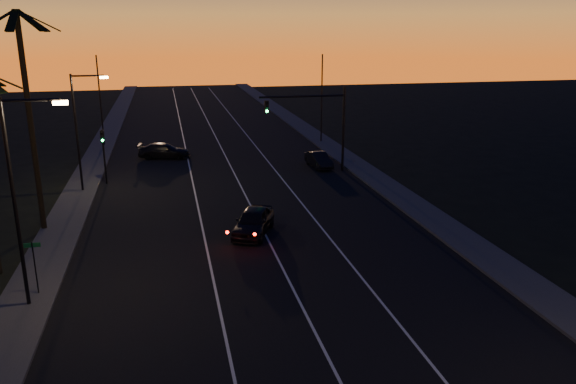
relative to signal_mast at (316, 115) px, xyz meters
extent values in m
cube|color=black|center=(-7.14, -9.99, -4.78)|extent=(20.00, 170.00, 0.01)
cube|color=#31312F|center=(-18.34, -9.99, -4.70)|extent=(2.40, 170.00, 0.16)
cube|color=#31312F|center=(4.06, -9.99, -4.70)|extent=(2.40, 170.00, 0.16)
cube|color=silver|center=(-10.14, -9.99, -4.76)|extent=(0.12, 160.00, 0.01)
cube|color=silver|center=(-6.64, -9.99, -4.76)|extent=(0.12, 160.00, 0.01)
cube|color=silver|center=(-3.14, -9.99, -4.76)|extent=(0.12, 160.00, 0.01)
cylinder|color=black|center=(-19.34, -9.99, 1.47)|extent=(0.32, 0.32, 12.50)
cube|color=black|center=(-18.31, -9.73, 7.15)|extent=(2.18, 0.92, 1.18)
cube|color=black|center=(-18.90, -9.03, 7.15)|extent=(1.25, 2.12, 1.18)
cube|color=black|center=(-19.82, -9.05, 7.15)|extent=(1.34, 2.09, 1.18)
cube|color=black|center=(-19.31, -11.05, 7.15)|extent=(0.45, 2.16, 1.18)
cube|color=black|center=(-18.49, -10.63, 7.15)|extent=(1.95, 1.61, 1.18)
cylinder|color=black|center=(-18.14, -19.99, -0.28)|extent=(0.16, 0.16, 9.00)
cylinder|color=black|center=(-17.04, -19.99, 4.07)|extent=(2.20, 0.12, 0.12)
cube|color=#E8A75D|center=(-15.94, -19.99, 3.94)|extent=(0.55, 0.26, 0.16)
cylinder|color=black|center=(-18.14, -1.99, -0.53)|extent=(0.16, 0.16, 8.50)
cylinder|color=black|center=(-17.04, -1.99, 3.57)|extent=(2.20, 0.12, 0.12)
cube|color=#E8A75D|center=(-15.94, -1.99, 3.44)|extent=(0.55, 0.26, 0.16)
cylinder|color=black|center=(-17.94, -18.99, -3.48)|extent=(0.06, 0.06, 2.60)
cube|color=#0D4F24|center=(-17.94, -18.99, -2.33)|extent=(0.70, 0.03, 0.20)
cylinder|color=black|center=(2.36, 0.01, -1.28)|extent=(0.20, 0.20, 7.00)
cylinder|color=black|center=(-1.14, 0.01, 1.52)|extent=(7.00, 0.16, 0.16)
cube|color=black|center=(-4.04, 0.01, 0.77)|extent=(0.32, 0.28, 1.00)
sphere|color=black|center=(-4.04, -0.16, 1.09)|extent=(0.20, 0.20, 0.20)
sphere|color=black|center=(-4.04, -0.16, 0.77)|extent=(0.20, 0.20, 0.20)
sphere|color=#14FF59|center=(-4.04, -0.16, 0.45)|extent=(0.20, 0.20, 0.20)
cylinder|color=black|center=(-16.64, 0.01, -2.68)|extent=(0.14, 0.14, 4.20)
cube|color=black|center=(-16.64, 0.01, -1.08)|extent=(0.28, 0.25, 0.90)
sphere|color=black|center=(-16.64, -0.14, -0.80)|extent=(0.18, 0.18, 0.18)
sphere|color=black|center=(-16.64, -0.14, -1.08)|extent=(0.18, 0.18, 0.18)
sphere|color=#14FF59|center=(-16.64, -0.14, -1.36)|extent=(0.18, 0.18, 0.18)
cylinder|color=black|center=(-18.14, 15.01, -0.28)|extent=(0.14, 0.14, 9.00)
cylinder|color=black|center=(3.86, 12.01, -0.28)|extent=(0.14, 0.14, 9.00)
imported|color=black|center=(-7.28, -13.25, -4.01)|extent=(3.41, 4.80, 1.52)
sphere|color=#FF0F05|center=(-9.03, -15.39, -3.77)|extent=(0.18, 0.18, 0.18)
sphere|color=#FF0F05|center=(-7.63, -15.99, -3.77)|extent=(0.18, 0.18, 0.18)
imported|color=black|center=(0.76, 1.64, -4.13)|extent=(1.69, 3.97, 1.27)
imported|color=black|center=(-12.20, 7.99, -4.09)|extent=(4.99, 2.81, 1.37)
camera|label=1|loc=(-11.90, -43.70, 6.82)|focal=35.00mm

